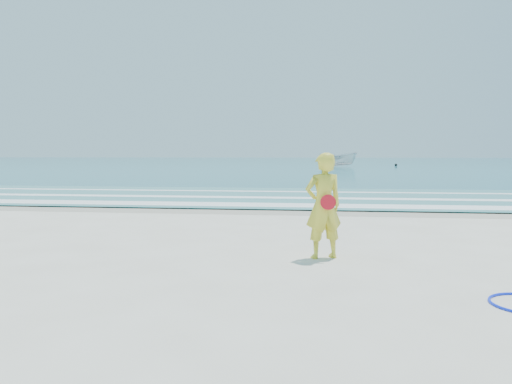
# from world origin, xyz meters

# --- Properties ---
(ground) EXTENTS (400.00, 400.00, 0.00)m
(ground) POSITION_xyz_m (0.00, 0.00, 0.00)
(ground) COLOR silver
(ground) RESTS_ON ground
(wet_sand) EXTENTS (400.00, 2.40, 0.00)m
(wet_sand) POSITION_xyz_m (0.00, 9.00, 0.00)
(wet_sand) COLOR #B2A893
(wet_sand) RESTS_ON ground
(ocean) EXTENTS (400.00, 190.00, 0.04)m
(ocean) POSITION_xyz_m (0.00, 105.00, 0.02)
(ocean) COLOR #19727F
(ocean) RESTS_ON ground
(shallow) EXTENTS (400.00, 10.00, 0.01)m
(shallow) POSITION_xyz_m (0.00, 14.00, 0.04)
(shallow) COLOR #59B7AD
(shallow) RESTS_ON ocean
(foam_near) EXTENTS (400.00, 1.40, 0.01)m
(foam_near) POSITION_xyz_m (0.00, 10.30, 0.05)
(foam_near) COLOR white
(foam_near) RESTS_ON shallow
(foam_mid) EXTENTS (400.00, 0.90, 0.01)m
(foam_mid) POSITION_xyz_m (0.00, 13.20, 0.05)
(foam_mid) COLOR white
(foam_mid) RESTS_ON shallow
(foam_far) EXTENTS (400.00, 0.60, 0.01)m
(foam_far) POSITION_xyz_m (0.00, 16.50, 0.05)
(foam_far) COLOR white
(foam_far) RESTS_ON shallow
(boat) EXTENTS (5.29, 2.41, 1.98)m
(boat) POSITION_xyz_m (3.80, 62.03, 1.03)
(boat) COLOR silver
(boat) RESTS_ON ocean
(buoy) EXTENTS (0.39, 0.39, 0.39)m
(buoy) POSITION_xyz_m (12.05, 65.39, 0.23)
(buoy) COLOR black
(buoy) RESTS_ON ocean
(woman) EXTENTS (0.81, 0.69, 1.89)m
(woman) POSITION_xyz_m (1.70, 1.76, 0.94)
(woman) COLOR yellow
(woman) RESTS_ON ground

